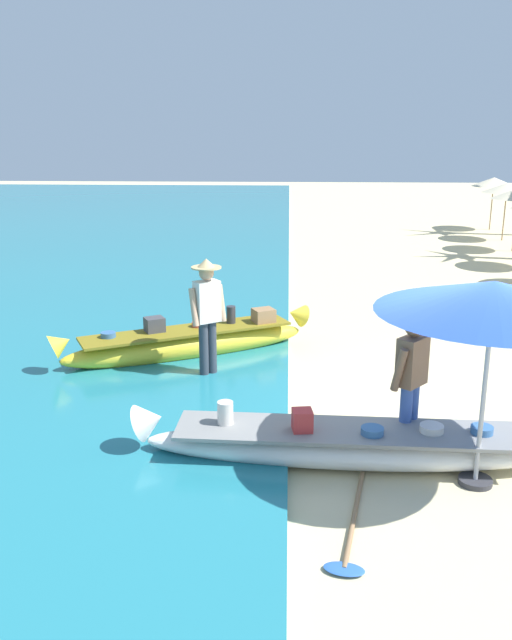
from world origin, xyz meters
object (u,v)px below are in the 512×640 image
at_px(person_tourist_customer, 411,378).
at_px(paddle, 351,532).
at_px(boat_yellow_midground, 189,342).
at_px(person_vendor_hatted, 207,311).
at_px(patio_umbrella_large, 494,298).
at_px(boat_white_foreground, 347,445).

bearing_deg(person_tourist_customer, paddle, -114.97).
distance_m(boat_yellow_midground, person_tourist_customer, 4.42).
height_order(boat_yellow_midground, person_tourist_customer, person_tourist_customer).
relative_size(person_vendor_hatted, person_tourist_customer, 1.12).
height_order(patio_umbrella_large, paddle, patio_umbrella_large).
relative_size(patio_umbrella_large, paddle, 1.30).
bearing_deg(paddle, patio_umbrella_large, 35.75).
relative_size(boat_yellow_midground, patio_umbrella_large, 1.74).
bearing_deg(boat_yellow_midground, person_vendor_hatted, -64.25).
bearing_deg(boat_white_foreground, person_vendor_hatted, 125.72).
height_order(boat_white_foreground, person_vendor_hatted, person_vendor_hatted).
xyz_separation_m(person_tourist_customer, patio_umbrella_large, (0.62, -0.67, 1.12)).
relative_size(boat_white_foreground, person_tourist_customer, 2.96).
height_order(boat_yellow_midground, paddle, boat_yellow_midground).
bearing_deg(boat_white_foreground, patio_umbrella_large, -15.28).
distance_m(boat_yellow_midground, person_vendor_hatted, 1.25).
distance_m(patio_umbrella_large, paddle, 2.66).
distance_m(person_vendor_hatted, person_tourist_customer, 3.45).
xyz_separation_m(boat_yellow_midground, person_vendor_hatted, (0.43, -0.88, 0.78)).
relative_size(person_vendor_hatted, patio_umbrella_large, 0.79).
xyz_separation_m(boat_white_foreground, paddle, (-0.06, -1.38, -0.21)).
height_order(person_vendor_hatted, person_tourist_customer, person_vendor_hatted).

